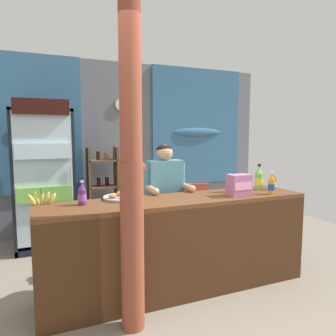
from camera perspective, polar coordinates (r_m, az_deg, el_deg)
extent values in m
plane|color=gray|center=(4.06, -2.65, -17.01)|extent=(7.11, 7.11, 0.00)
cube|color=slate|center=(5.36, -8.94, 3.99)|extent=(5.29, 0.12, 2.79)
cube|color=teal|center=(5.12, -23.46, 7.33)|extent=(1.38, 0.04, 2.10)
ellipsoid|color=teal|center=(5.10, -23.41, 6.15)|extent=(0.76, 0.10, 0.16)
cube|color=teal|center=(5.79, 5.42, 7.63)|extent=(1.76, 0.04, 2.10)
ellipsoid|color=teal|center=(5.78, 5.50, 6.59)|extent=(0.97, 0.10, 0.16)
cylinder|color=tan|center=(5.31, -8.65, 11.49)|extent=(0.22, 0.03, 0.22)
cylinder|color=white|center=(5.29, -8.61, 11.51)|extent=(0.19, 0.01, 0.19)
cube|color=beige|center=(5.62, 1.61, 6.53)|extent=(0.24, 0.02, 0.18)
cube|color=brown|center=(3.14, 2.03, -5.97)|extent=(2.74, 0.60, 0.04)
cube|color=#432715|center=(3.04, 4.26, -15.87)|extent=(2.74, 0.04, 0.92)
cube|color=#432715|center=(3.01, -22.78, -16.56)|extent=(0.08, 0.54, 0.92)
cube|color=#432715|center=(3.99, 20.01, -10.80)|extent=(0.08, 0.54, 0.92)
cylinder|color=brown|center=(2.60, -6.59, -14.27)|extent=(0.19, 0.19, 1.39)
cylinder|color=brown|center=(2.48, -7.01, 17.28)|extent=(0.18, 0.18, 1.39)
ellipsoid|color=brown|center=(2.48, -4.87, 0.17)|extent=(0.06, 0.05, 0.08)
cube|color=black|center=(4.92, -21.93, -1.58)|extent=(0.79, 0.04, 1.94)
cube|color=black|center=(4.66, -26.53, -2.21)|extent=(0.04, 0.60, 1.94)
cube|color=black|center=(4.66, -17.25, -1.82)|extent=(0.04, 0.60, 1.94)
cube|color=black|center=(4.61, -22.38, 9.74)|extent=(0.79, 0.60, 0.04)
cube|color=black|center=(4.86, -21.43, -12.94)|extent=(0.79, 0.60, 0.08)
cube|color=silver|center=(4.35, -21.86, -1.89)|extent=(0.73, 0.02, 1.78)
cylinder|color=#B7B7BC|center=(4.35, -17.38, -2.40)|extent=(0.02, 0.02, 0.40)
cube|color=silver|center=(4.69, -21.76, -5.13)|extent=(0.71, 0.52, 0.02)
cube|color=#75C64C|center=(4.55, -21.79, -4.06)|extent=(0.67, 0.48, 0.20)
cube|color=silver|center=(4.61, -22.05, 1.75)|extent=(0.71, 0.52, 0.02)
cube|color=silver|center=(4.49, -22.09, 3.04)|extent=(0.67, 0.48, 0.20)
cube|color=silver|center=(4.61, -22.34, 8.75)|extent=(0.71, 0.52, 0.02)
cube|color=black|center=(4.50, -22.39, 10.23)|extent=(0.67, 0.48, 0.20)
cube|color=brown|center=(5.01, -14.37, -4.32)|extent=(0.04, 0.28, 1.40)
cube|color=brown|center=(5.09, -9.45, -4.05)|extent=(0.04, 0.28, 1.40)
cube|color=brown|center=(4.98, -12.02, 1.36)|extent=(0.44, 0.28, 0.02)
cylinder|color=black|center=(4.96, -12.79, 2.25)|extent=(0.06, 0.06, 0.13)
cylinder|color=brown|center=(4.99, -11.29, 2.16)|extent=(0.07, 0.07, 0.11)
cube|color=brown|center=(5.03, -11.91, -3.40)|extent=(0.44, 0.28, 0.02)
cylinder|color=black|center=(5.01, -12.67, -2.53)|extent=(0.06, 0.06, 0.14)
cylinder|color=black|center=(5.03, -11.19, -2.45)|extent=(0.06, 0.06, 0.14)
cube|color=brown|center=(5.12, -11.80, -8.04)|extent=(0.44, 0.28, 0.02)
cylinder|color=silver|center=(5.09, -12.56, -7.09)|extent=(0.05, 0.05, 0.16)
cylinder|color=orange|center=(5.11, -11.09, -7.13)|extent=(0.06, 0.06, 0.13)
cube|color=#E5563D|center=(4.99, 4.81, -7.24)|extent=(0.58, 0.58, 0.04)
cube|color=#E5563D|center=(4.75, 4.95, -5.22)|extent=(0.40, 0.21, 0.40)
cylinder|color=#E5563D|center=(5.24, 6.80, -9.09)|extent=(0.04, 0.04, 0.44)
cylinder|color=#E5563D|center=(5.22, 2.59, -9.10)|extent=(0.04, 0.04, 0.44)
cylinder|color=#E5563D|center=(4.87, 7.16, -10.27)|extent=(0.04, 0.04, 0.44)
cylinder|color=#E5563D|center=(4.86, 2.61, -10.29)|extent=(0.04, 0.04, 0.44)
cube|color=#E5563D|center=(4.97, 7.14, -5.89)|extent=(0.20, 0.38, 0.03)
cube|color=#E5563D|center=(4.96, 2.50, -5.89)|extent=(0.20, 0.38, 0.03)
cylinder|color=#28282D|center=(3.73, -1.86, -12.58)|extent=(0.11, 0.11, 0.80)
cylinder|color=#28282D|center=(3.79, 0.61, -12.26)|extent=(0.11, 0.11, 0.80)
cube|color=teal|center=(3.60, -0.63, -2.56)|extent=(0.40, 0.20, 0.50)
sphere|color=tan|center=(3.57, -0.63, 2.82)|extent=(0.19, 0.19, 0.19)
ellipsoid|color=black|center=(3.57, -0.69, 3.51)|extent=(0.18, 0.18, 0.10)
cylinder|color=teal|center=(3.52, -3.91, -1.47)|extent=(0.08, 0.08, 0.26)
cylinder|color=tan|center=(3.40, -3.08, -4.00)|extent=(0.07, 0.26, 0.07)
sphere|color=tan|center=(3.28, -2.32, -4.37)|extent=(0.08, 0.08, 0.08)
cylinder|color=teal|center=(3.68, 2.51, -1.12)|extent=(0.08, 0.08, 0.26)
cylinder|color=tan|center=(3.56, 3.52, -3.52)|extent=(0.07, 0.26, 0.07)
sphere|color=tan|center=(3.45, 4.48, -3.85)|extent=(0.08, 0.08, 0.08)
cylinder|color=#75C64C|center=(3.76, 16.42, -2.42)|extent=(0.09, 0.09, 0.19)
cone|color=#75C64C|center=(3.74, 16.49, -0.38)|extent=(0.09, 0.09, 0.08)
cylinder|color=black|center=(3.74, 16.51, 0.49)|extent=(0.04, 0.04, 0.03)
cylinder|color=yellow|center=(3.76, 16.42, -2.42)|extent=(0.09, 0.09, 0.08)
cylinder|color=orange|center=(3.51, 18.54, -3.36)|extent=(0.07, 0.07, 0.16)
cone|color=orange|center=(3.49, 18.61, -1.53)|extent=(0.07, 0.07, 0.07)
cylinder|color=white|center=(3.49, 18.64, -0.75)|extent=(0.03, 0.03, 0.03)
cylinder|color=#194C99|center=(3.51, 18.54, -3.36)|extent=(0.07, 0.07, 0.07)
cylinder|color=#56286B|center=(2.93, -15.55, -5.25)|extent=(0.07, 0.07, 0.14)
cone|color=#56286B|center=(2.92, -15.61, -3.27)|extent=(0.07, 0.07, 0.06)
cylinder|color=silver|center=(2.91, -15.64, -2.43)|extent=(0.03, 0.03, 0.02)
cylinder|color=purple|center=(2.93, -15.55, -5.25)|extent=(0.08, 0.08, 0.06)
cylinder|color=silver|center=(3.52, 11.30, -3.12)|extent=(0.07, 0.07, 0.15)
cone|color=silver|center=(3.51, 11.34, -1.32)|extent=(0.07, 0.07, 0.07)
cylinder|color=blue|center=(3.50, 11.35, -0.55)|extent=(0.03, 0.03, 0.02)
cylinder|color=blue|center=(3.52, 11.30, -3.12)|extent=(0.07, 0.07, 0.07)
cylinder|color=brown|center=(3.81, 18.84, -2.85)|extent=(0.07, 0.07, 0.13)
cone|color=brown|center=(3.80, 18.89, -1.47)|extent=(0.07, 0.07, 0.06)
cylinder|color=#E5CC4C|center=(3.79, 18.91, -0.89)|extent=(0.03, 0.03, 0.02)
cylinder|color=#E5D166|center=(3.81, 18.84, -2.85)|extent=(0.07, 0.07, 0.06)
cube|color=#B76699|center=(3.33, 12.98, -3.09)|extent=(0.23, 0.15, 0.22)
cube|color=#F7A5D8|center=(3.27, 13.79, -3.29)|extent=(0.21, 0.00, 0.08)
cylinder|color=#BCBCC1|center=(3.13, -8.47, -5.54)|extent=(0.37, 0.37, 0.02)
torus|color=#BCBCC1|center=(3.13, -8.47, -5.29)|extent=(0.38, 0.38, 0.02)
ellipsoid|color=#B2753D|center=(3.15, -6.35, -4.82)|extent=(0.11, 0.07, 0.05)
ellipsoid|color=#B2753D|center=(3.19, -8.81, -4.69)|extent=(0.09, 0.06, 0.05)
ellipsoid|color=#A36638|center=(3.11, -10.17, -5.12)|extent=(0.08, 0.08, 0.04)
ellipsoid|color=#C68947|center=(3.07, -8.09, -5.09)|extent=(0.09, 0.08, 0.06)
ellipsoid|color=#CCC14C|center=(3.06, -23.87, -5.42)|extent=(0.09, 0.03, 0.12)
ellipsoid|color=#CCC14C|center=(3.08, -23.04, -5.20)|extent=(0.07, 0.04, 0.14)
ellipsoid|color=#CCC14C|center=(3.08, -22.22, -5.17)|extent=(0.04, 0.03, 0.13)
ellipsoid|color=#CCC14C|center=(3.08, -21.40, -5.20)|extent=(0.07, 0.04, 0.13)
ellipsoid|color=#CCC14C|center=(3.06, -20.56, -5.31)|extent=(0.09, 0.04, 0.12)
cylinder|color=olive|center=(3.05, -22.28, -3.91)|extent=(0.02, 0.02, 0.05)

